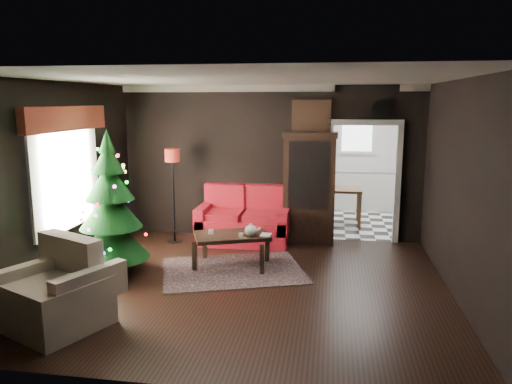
% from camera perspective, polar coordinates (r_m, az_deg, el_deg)
% --- Properties ---
extents(floor, '(5.50, 5.50, 0.00)m').
position_cam_1_polar(floor, '(6.87, -1.19, -10.85)').
color(floor, black).
rests_on(floor, ground).
extents(ceiling, '(5.50, 5.50, 0.00)m').
position_cam_1_polar(ceiling, '(6.40, -1.29, 13.16)').
color(ceiling, white).
rests_on(ceiling, ground).
extents(wall_back, '(5.50, 0.00, 5.50)m').
position_cam_1_polar(wall_back, '(8.94, 1.60, 3.44)').
color(wall_back, black).
rests_on(wall_back, ground).
extents(wall_front, '(5.50, 0.00, 5.50)m').
position_cam_1_polar(wall_front, '(4.12, -7.41, -5.19)').
color(wall_front, black).
rests_on(wall_front, ground).
extents(wall_left, '(0.00, 5.50, 5.50)m').
position_cam_1_polar(wall_left, '(7.48, -22.45, 1.23)').
color(wall_left, black).
rests_on(wall_left, ground).
extents(wall_right, '(0.00, 5.50, 5.50)m').
position_cam_1_polar(wall_right, '(6.60, 22.99, 0.03)').
color(wall_right, black).
rests_on(wall_right, ground).
extents(doorway, '(1.10, 0.10, 2.10)m').
position_cam_1_polar(doorway, '(8.94, 12.46, 0.92)').
color(doorway, silver).
rests_on(doorway, ground).
extents(left_window, '(0.05, 1.60, 1.40)m').
position_cam_1_polar(left_window, '(7.62, -21.45, 1.84)').
color(left_window, white).
rests_on(left_window, wall_left).
extents(valance, '(0.12, 2.10, 0.35)m').
position_cam_1_polar(valance, '(7.51, -21.34, 8.03)').
color(valance, maroon).
rests_on(valance, wall_left).
extents(kitchen_floor, '(3.00, 3.00, 0.00)m').
position_cam_1_polar(kitchen_floor, '(10.61, 11.77, -3.32)').
color(kitchen_floor, white).
rests_on(kitchen_floor, ground).
extents(kitchen_window, '(0.70, 0.06, 0.70)m').
position_cam_1_polar(kitchen_window, '(11.79, 11.75, 6.42)').
color(kitchen_window, white).
rests_on(kitchen_window, ground).
extents(rug, '(2.44, 2.09, 0.01)m').
position_cam_1_polar(rug, '(7.41, -2.69, -9.18)').
color(rug, '#443641').
rests_on(rug, ground).
extents(loveseat, '(1.70, 0.90, 1.00)m').
position_cam_1_polar(loveseat, '(8.72, -1.42, -2.75)').
color(loveseat, maroon).
rests_on(loveseat, ground).
extents(curio_cabinet, '(0.90, 0.45, 1.90)m').
position_cam_1_polar(curio_cabinet, '(8.72, 6.28, 0.20)').
color(curio_cabinet, black).
rests_on(curio_cabinet, ground).
extents(floor_lamp, '(0.34, 0.34, 1.71)m').
position_cam_1_polar(floor_lamp, '(8.84, -9.66, -0.53)').
color(floor_lamp, black).
rests_on(floor_lamp, ground).
extents(christmas_tree, '(1.20, 1.20, 2.03)m').
position_cam_1_polar(christmas_tree, '(7.30, -16.73, -1.42)').
color(christmas_tree, '#0D380F').
rests_on(christmas_tree, ground).
extents(armchair, '(1.31, 1.31, 1.01)m').
position_cam_1_polar(armchair, '(5.96, -22.46, -10.39)').
color(armchair, '#BBA793').
rests_on(armchair, ground).
extents(coffee_table, '(1.28, 1.03, 0.50)m').
position_cam_1_polar(coffee_table, '(7.54, -2.83, -6.78)').
color(coffee_table, black).
rests_on(coffee_table, rug).
extents(teapot, '(0.21, 0.21, 0.19)m').
position_cam_1_polar(teapot, '(7.30, -0.63, -4.52)').
color(teapot, '#E8ECCE').
rests_on(teapot, coffee_table).
extents(cup_a, '(0.10, 0.10, 0.07)m').
position_cam_1_polar(cup_a, '(7.48, -5.30, -4.68)').
color(cup_a, silver).
rests_on(cup_a, coffee_table).
extents(cup_b, '(0.07, 0.07, 0.06)m').
position_cam_1_polar(cup_b, '(7.31, -1.77, -5.06)').
color(cup_b, white).
rests_on(cup_b, coffee_table).
extents(book, '(0.16, 0.02, 0.21)m').
position_cam_1_polar(book, '(7.37, 0.55, -4.29)').
color(book, '#9F8261').
rests_on(book, coffee_table).
extents(wall_clock, '(0.32, 0.32, 0.06)m').
position_cam_1_polar(wall_clock, '(8.79, 14.48, 9.40)').
color(wall_clock, white).
rests_on(wall_clock, wall_back).
extents(painting, '(0.62, 0.05, 0.52)m').
position_cam_1_polar(painting, '(8.76, 6.51, 8.81)').
color(painting, tan).
rests_on(painting, wall_back).
extents(kitchen_counter, '(1.80, 0.60, 0.90)m').
position_cam_1_polar(kitchen_counter, '(11.69, 11.58, 0.22)').
color(kitchen_counter, white).
rests_on(kitchen_counter, ground).
extents(kitchen_table, '(0.70, 0.70, 0.75)m').
position_cam_1_polar(kitchen_table, '(10.23, 10.24, -1.64)').
color(kitchen_table, brown).
rests_on(kitchen_table, ground).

